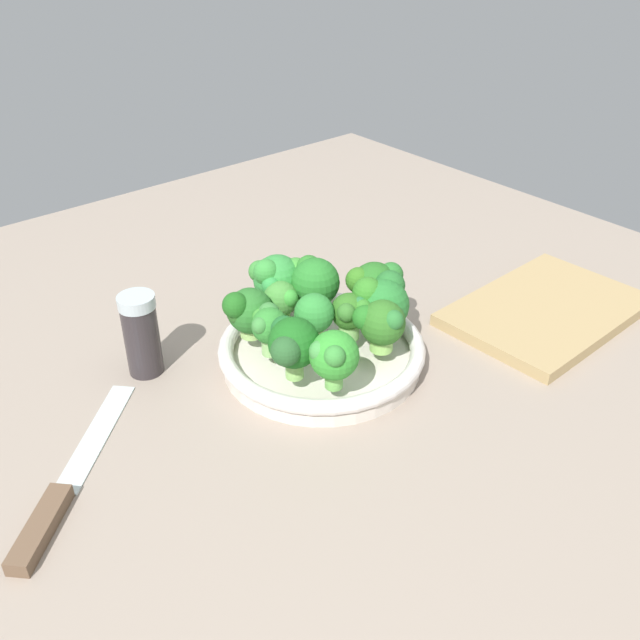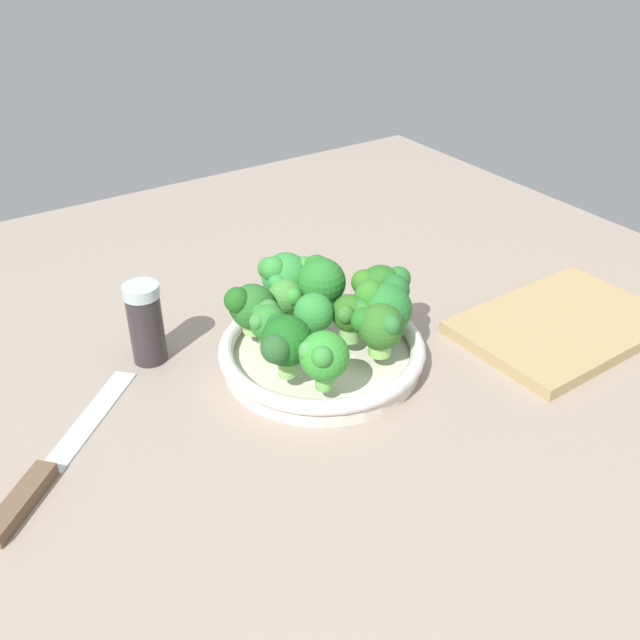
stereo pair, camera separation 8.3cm
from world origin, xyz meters
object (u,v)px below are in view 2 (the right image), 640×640
at_px(broccoli_floret_0, 323,357).
at_px(broccoli_floret_7, 382,288).
at_px(broccoli_floret_4, 285,296).
at_px(broccoli_floret_11, 249,307).
at_px(broccoli_floret_1, 380,327).
at_px(broccoli_floret_10, 320,281).
at_px(broccoli_floret_5, 315,313).
at_px(bowl, 320,353).
at_px(broccoli_floret_6, 286,275).
at_px(knife, 48,468).
at_px(broccoli_floret_9, 385,304).
at_px(pepper_shaker, 146,323).
at_px(broccoli_floret_8, 284,341).
at_px(broccoli_floret_2, 351,315).
at_px(broccoli_floret_3, 267,322).
at_px(cutting_board, 562,325).

xyz_separation_m(broccoli_floret_0, broccoli_floret_7, (0.14, 0.08, -0.00)).
relative_size(broccoli_floret_4, broccoli_floret_11, 0.87).
relative_size(broccoli_floret_1, broccoli_floret_7, 0.88).
bearing_deg(broccoli_floret_10, broccoli_floret_11, 175.48).
distance_m(broccoli_floret_1, broccoli_floret_5, 0.08).
xyz_separation_m(bowl, broccoli_floret_6, (0.01, 0.10, 0.06)).
bearing_deg(broccoli_floret_11, knife, -165.52).
height_order(broccoli_floret_6, broccoli_floret_9, same).
height_order(broccoli_floret_11, pepper_shaker, pepper_shaker).
height_order(broccoli_floret_4, broccoli_floret_5, broccoli_floret_5).
relative_size(bowl, broccoli_floret_7, 3.45).
bearing_deg(broccoli_floret_7, broccoli_floret_8, -166.62).
distance_m(broccoli_floret_2, broccoli_floret_7, 0.07).
relative_size(broccoli_floret_6, broccoli_floret_10, 0.99).
relative_size(broccoli_floret_2, broccoli_floret_10, 0.77).
bearing_deg(broccoli_floret_7, broccoli_floret_3, 174.02).
bearing_deg(broccoli_floret_9, broccoli_floret_6, 115.50).
xyz_separation_m(broccoli_floret_6, knife, (-0.34, -0.10, -0.07)).
relative_size(broccoli_floret_4, cutting_board, 0.21).
xyz_separation_m(broccoli_floret_2, broccoli_floret_3, (-0.09, 0.04, 0.00)).
xyz_separation_m(broccoli_floret_11, cutting_board, (0.36, -0.18, -0.06)).
relative_size(broccoli_floret_2, broccoli_floret_7, 0.81).
bearing_deg(cutting_board, broccoli_floret_4, 150.61).
bearing_deg(pepper_shaker, broccoli_floret_2, -35.68).
distance_m(broccoli_floret_6, broccoli_floret_7, 0.12).
height_order(broccoli_floret_3, cutting_board, broccoli_floret_3).
xyz_separation_m(broccoli_floret_7, knife, (-0.42, -0.01, -0.07)).
distance_m(broccoli_floret_1, broccoli_floret_4, 0.13).
bearing_deg(broccoli_floret_1, pepper_shaker, 138.89).
bearing_deg(broccoli_floret_0, broccoli_floret_6, 70.84).
bearing_deg(broccoli_floret_11, bowl, -47.49).
distance_m(broccoli_floret_2, broccoli_floret_3, 0.10).
bearing_deg(bowl, cutting_board, -19.97).
xyz_separation_m(broccoli_floret_4, pepper_shaker, (-0.16, 0.06, -0.01)).
distance_m(broccoli_floret_9, broccoli_floret_10, 0.09).
bearing_deg(broccoli_floret_4, broccoli_floret_8, -121.58).
height_order(broccoli_floret_7, knife, broccoli_floret_7).
bearing_deg(knife, broccoli_floret_10, 9.59).
xyz_separation_m(bowl, cutting_board, (0.31, -0.11, -0.01)).
xyz_separation_m(broccoli_floret_1, broccoli_floret_10, (-0.00, 0.12, 0.01)).
bearing_deg(broccoli_floret_5, pepper_shaker, 142.44).
xyz_separation_m(broccoli_floret_0, broccoli_floret_10, (0.09, 0.13, 0.00)).
relative_size(broccoli_floret_8, broccoli_floret_9, 1.01).
height_order(broccoli_floret_0, broccoli_floret_3, broccoli_floret_0).
xyz_separation_m(broccoli_floret_6, pepper_shaker, (-0.18, 0.03, -0.02)).
bearing_deg(broccoli_floret_4, broccoli_floret_5, -88.86).
bearing_deg(broccoli_floret_6, broccoli_floret_11, -154.97).
xyz_separation_m(broccoli_floret_5, broccoli_floret_8, (-0.06, -0.04, 0.00)).
height_order(broccoli_floret_9, knife, broccoli_floret_9).
xyz_separation_m(broccoli_floret_7, pepper_shaker, (-0.26, 0.12, -0.02)).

